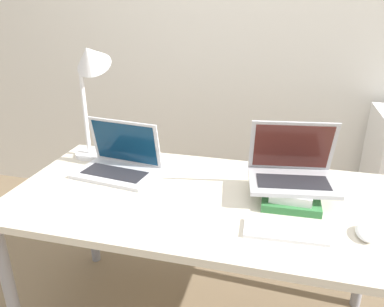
% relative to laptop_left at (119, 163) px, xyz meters
% --- Properties ---
extents(wall_back, '(8.00, 0.05, 2.70)m').
position_rel_laptop_left_xyz_m(wall_back, '(0.42, 1.09, 0.59)').
color(wall_back, silver).
rests_on(wall_back, ground_plane).
extents(desk, '(1.57, 0.79, 0.71)m').
position_rel_laptop_left_xyz_m(desk, '(0.42, -0.12, -0.12)').
color(desk, beige).
rests_on(desk, ground_plane).
extents(laptop_left, '(0.38, 0.27, 0.24)m').
position_rel_laptop_left_xyz_m(laptop_left, '(0.00, 0.00, 0.00)').
color(laptop_left, silver).
rests_on(laptop_left, desk).
extents(book_stack, '(0.23, 0.27, 0.06)m').
position_rel_laptop_left_xyz_m(book_stack, '(0.76, -0.06, -0.02)').
color(book_stack, '#33753D').
rests_on(book_stack, desk).
extents(laptop_on_books, '(0.37, 0.29, 0.24)m').
position_rel_laptop_left_xyz_m(laptop_on_books, '(0.76, -0.03, 0.06)').
color(laptop_on_books, '#B2B2B7').
rests_on(laptop_on_books, book_stack).
extents(wireless_keyboard, '(0.28, 0.13, 0.01)m').
position_rel_laptop_left_xyz_m(wireless_keyboard, '(0.75, -0.31, -0.04)').
color(wireless_keyboard, silver).
rests_on(wireless_keyboard, desk).
extents(mouse, '(0.07, 0.11, 0.03)m').
position_rel_laptop_left_xyz_m(mouse, '(1.01, -0.26, -0.03)').
color(mouse, white).
rests_on(mouse, desk).
extents(desk_lamp, '(0.23, 0.20, 0.59)m').
position_rel_laptop_left_xyz_m(desk_lamp, '(-0.16, 0.11, 0.39)').
color(desk_lamp, white).
rests_on(desk_lamp, desk).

